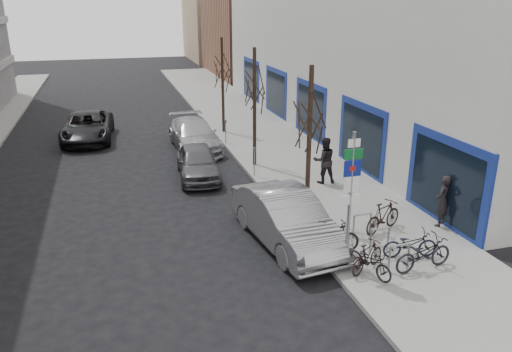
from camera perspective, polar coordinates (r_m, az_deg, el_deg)
ground at (r=14.07m, az=1.10°, el=-12.45°), size 120.00×120.00×0.00m
sidewalk_east at (r=24.02m, az=4.20°, el=1.58°), size 5.00×70.00×0.15m
commercial_building at (r=34.36m, az=21.21°, el=14.15°), size 20.00×32.00×10.00m
brick_building_far at (r=54.11m, az=1.59°, el=15.83°), size 12.00×14.00×8.00m
tan_building_far at (r=68.61m, az=-2.02°, el=17.01°), size 13.00×12.00×9.00m
highway_sign_pole at (r=13.79m, az=10.74°, el=-2.04°), size 0.55×0.10×4.20m
bike_rack at (r=15.64m, az=13.94°, el=-6.83°), size 0.66×2.26×0.83m
tree_near at (r=16.47m, az=6.22°, el=7.68°), size 1.80×1.80×5.50m
tree_mid at (r=22.51m, az=-0.17°, el=10.96°), size 1.80×1.80×5.50m
tree_far at (r=28.76m, az=-3.88°, el=12.78°), size 1.80×1.80×5.50m
meter_front at (r=16.81m, az=5.06°, el=-3.43°), size 0.10×0.08×1.27m
meter_mid at (r=21.70m, az=-0.19°, el=1.99°), size 0.10×0.08×1.27m
meter_back at (r=26.83m, az=-3.49°, el=5.37°), size 0.10×0.08×1.27m
bike_near_left at (r=14.42m, az=12.89°, el=-9.23°), size 0.99×1.64×0.96m
bike_near_right at (r=14.62m, az=12.64°, el=-8.93°), size 1.52×1.11×0.90m
bike_mid_curb at (r=15.63m, az=17.22°, el=-7.20°), size 1.71×0.81×1.00m
bike_mid_inner at (r=15.30m, az=8.49°, el=-6.89°), size 1.88×0.90×1.10m
bike_far_curb at (r=15.03m, az=18.62°, el=-8.14°), size 1.95×0.79×1.16m
bike_far_inner at (r=17.06m, az=14.34°, el=-4.47°), size 1.83×1.20×1.08m
parked_car_front at (r=15.96m, az=3.48°, el=-4.91°), size 2.45×5.39×1.71m
parked_car_mid at (r=22.05m, az=-6.68°, el=1.60°), size 2.02×4.34×1.44m
parked_car_back at (r=26.39m, az=-7.08°, el=4.70°), size 2.28×5.37×1.55m
lane_car at (r=29.43m, az=-18.68°, el=5.36°), size 2.96×5.73×1.54m
pedestrian_near at (r=17.95m, az=20.52°, el=-2.67°), size 0.78×0.74×1.80m
pedestrian_far at (r=20.97m, az=7.81°, el=1.83°), size 0.79×0.58×1.99m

